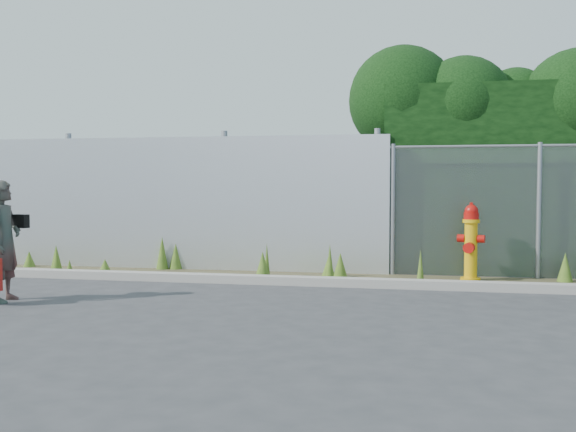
# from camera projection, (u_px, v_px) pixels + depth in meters

# --- Properties ---
(ground) EXTENTS (80.00, 80.00, 0.00)m
(ground) POSITION_uv_depth(u_px,v_px,m) (290.00, 311.00, 7.27)
(ground) COLOR #363538
(ground) RESTS_ON ground
(curb) EXTENTS (16.00, 0.22, 0.12)m
(curb) POSITION_uv_depth(u_px,v_px,m) (314.00, 281.00, 9.03)
(curb) COLOR gray
(curb) RESTS_ON ground
(weed_strip) EXTENTS (16.00, 1.27, 0.55)m
(weed_strip) POSITION_uv_depth(u_px,v_px,m) (339.00, 270.00, 9.59)
(weed_strip) COLOR #433D26
(weed_strip) RESTS_ON ground
(corrugated_fence) EXTENTS (8.50, 0.21, 2.30)m
(corrugated_fence) POSITION_uv_depth(u_px,v_px,m) (134.00, 203.00, 10.77)
(corrugated_fence) COLOR silver
(corrugated_fence) RESTS_ON ground
(fire_hydrant) EXTENTS (0.39, 0.35, 1.16)m
(fire_hydrant) POSITION_uv_depth(u_px,v_px,m) (471.00, 243.00, 9.34)
(fire_hydrant) COLOR #E2AA0B
(fire_hydrant) RESTS_ON ground
(woman) EXTENTS (0.44, 0.59, 1.48)m
(woman) POSITION_uv_depth(u_px,v_px,m) (4.00, 241.00, 7.79)
(woman) COLOR #0F5F4C
(woman) RESTS_ON ground
(black_shoulder_bag) EXTENTS (0.22, 0.09, 0.17)m
(black_shoulder_bag) POSITION_uv_depth(u_px,v_px,m) (20.00, 221.00, 7.94)
(black_shoulder_bag) COLOR black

